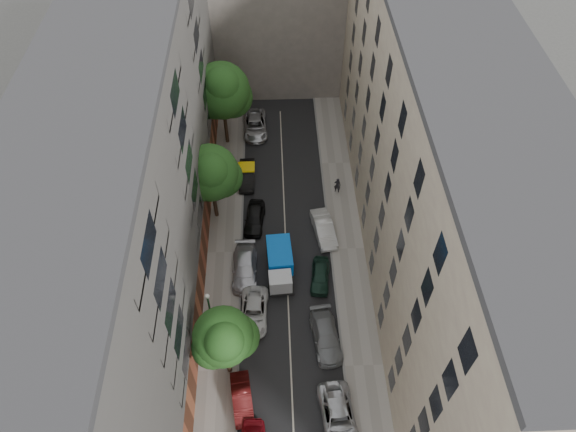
{
  "coord_description": "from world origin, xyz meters",
  "views": [
    {
      "loc": [
        -0.81,
        -27.15,
        37.13
      ],
      "look_at": [
        0.14,
        -0.93,
        6.0
      ],
      "focal_mm": 32.0,
      "sensor_mm": 36.0,
      "label": 1
    }
  ],
  "objects_px": {
    "car_left_4": "(255,218)",
    "car_right_2": "(320,276)",
    "car_left_1": "(242,399)",
    "car_left_5": "(247,175)",
    "car_left_6": "(255,125)",
    "car_right_1": "(326,336)",
    "tree_mid": "(211,175)",
    "car_left_2": "(254,312)",
    "car_right_3": "(324,229)",
    "tree_far": "(223,93)",
    "car_left_3": "(245,268)",
    "tarp_truck": "(280,264)",
    "pedestrian": "(337,185)",
    "lamp_post": "(211,311)",
    "tree_near": "(225,339)",
    "car_right_0": "(338,417)"
  },
  "relations": [
    {
      "from": "car_left_2",
      "to": "car_right_3",
      "type": "distance_m",
      "value": 10.39
    },
    {
      "from": "car_right_2",
      "to": "tree_mid",
      "type": "height_order",
      "value": "tree_mid"
    },
    {
      "from": "tarp_truck",
      "to": "car_right_2",
      "type": "distance_m",
      "value": 3.57
    },
    {
      "from": "car_right_2",
      "to": "lamp_post",
      "type": "xyz_separation_m",
      "value": [
        -8.6,
        -4.99,
        3.27
      ]
    },
    {
      "from": "car_left_4",
      "to": "car_right_2",
      "type": "xyz_separation_m",
      "value": [
        5.6,
        -6.53,
        -0.07
      ]
    },
    {
      "from": "car_left_1",
      "to": "car_left_2",
      "type": "height_order",
      "value": "car_left_2"
    },
    {
      "from": "tarp_truck",
      "to": "car_right_3",
      "type": "xyz_separation_m",
      "value": [
        4.11,
        4.09,
        -0.53
      ]
    },
    {
      "from": "pedestrian",
      "to": "car_left_4",
      "type": "bearing_deg",
      "value": 41.37
    },
    {
      "from": "tree_mid",
      "to": "lamp_post",
      "type": "relative_size",
      "value": 1.37
    },
    {
      "from": "car_right_3",
      "to": "tree_far",
      "type": "xyz_separation_m",
      "value": [
        -9.21,
        12.77,
        5.81
      ]
    },
    {
      "from": "car_left_2",
      "to": "tree_mid",
      "type": "xyz_separation_m",
      "value": [
        -3.5,
        10.67,
        4.97
      ]
    },
    {
      "from": "car_left_6",
      "to": "tree_mid",
      "type": "xyz_separation_m",
      "value": [
        -3.5,
        -12.34,
        4.88
      ]
    },
    {
      "from": "car_left_4",
      "to": "car_left_3",
      "type": "bearing_deg",
      "value": -91.8
    },
    {
      "from": "car_left_2",
      "to": "car_right_2",
      "type": "distance_m",
      "value": 6.49
    },
    {
      "from": "car_left_5",
      "to": "car_left_6",
      "type": "relative_size",
      "value": 0.8
    },
    {
      "from": "car_right_2",
      "to": "lamp_post",
      "type": "bearing_deg",
      "value": -142.28
    },
    {
      "from": "car_left_2",
      "to": "car_left_4",
      "type": "distance_m",
      "value": 9.81
    },
    {
      "from": "tree_mid",
      "to": "tree_far",
      "type": "relative_size",
      "value": 0.86
    },
    {
      "from": "car_left_2",
      "to": "car_right_0",
      "type": "distance_m",
      "value": 10.46
    },
    {
      "from": "car_left_1",
      "to": "tree_far",
      "type": "bearing_deg",
      "value": 86.44
    },
    {
      "from": "car_right_0",
      "to": "tree_far",
      "type": "xyz_separation_m",
      "value": [
        -8.86,
        29.62,
        5.84
      ]
    },
    {
      "from": "car_right_0",
      "to": "tree_mid",
      "type": "distance_m",
      "value": 22.02
    },
    {
      "from": "car_right_0",
      "to": "tree_mid",
      "type": "xyz_separation_m",
      "value": [
        -9.46,
        19.26,
        4.91
      ]
    },
    {
      "from": "car_left_2",
      "to": "car_right_3",
      "type": "bearing_deg",
      "value": 55.67
    },
    {
      "from": "car_left_4",
      "to": "tree_near",
      "type": "bearing_deg",
      "value": -90.37
    },
    {
      "from": "car_right_1",
      "to": "tree_mid",
      "type": "height_order",
      "value": "tree_mid"
    },
    {
      "from": "car_left_1",
      "to": "lamp_post",
      "type": "bearing_deg",
      "value": 104.78
    },
    {
      "from": "car_left_4",
      "to": "lamp_post",
      "type": "xyz_separation_m",
      "value": [
        -3.0,
        -11.52,
        3.2
      ]
    },
    {
      "from": "car_left_4",
      "to": "tree_far",
      "type": "bearing_deg",
      "value": 110.84
    },
    {
      "from": "car_left_1",
      "to": "car_right_3",
      "type": "xyz_separation_m",
      "value": [
        7.11,
        15.25,
        0.1
      ]
    },
    {
      "from": "car_left_5",
      "to": "tree_far",
      "type": "xyz_separation_m",
      "value": [
        -2.1,
        5.62,
        5.85
      ]
    },
    {
      "from": "car_left_6",
      "to": "pedestrian",
      "type": "relative_size",
      "value": 3.05
    },
    {
      "from": "car_left_2",
      "to": "lamp_post",
      "type": "bearing_deg",
      "value": -147.22
    },
    {
      "from": "car_left_1",
      "to": "car_right_2",
      "type": "bearing_deg",
      "value": 50.22
    },
    {
      "from": "tree_far",
      "to": "car_left_1",
      "type": "bearing_deg",
      "value": -85.71
    },
    {
      "from": "car_right_3",
      "to": "pedestrian",
      "type": "relative_size",
      "value": 2.58
    },
    {
      "from": "car_left_1",
      "to": "car_left_3",
      "type": "distance_m",
      "value": 11.2
    },
    {
      "from": "pedestrian",
      "to": "car_right_2",
      "type": "bearing_deg",
      "value": 93.83
    },
    {
      "from": "car_left_2",
      "to": "pedestrian",
      "type": "distance_m",
      "value": 15.62
    },
    {
      "from": "tarp_truck",
      "to": "car_right_3",
      "type": "relative_size",
      "value": 1.13
    },
    {
      "from": "tarp_truck",
      "to": "car_right_3",
      "type": "bearing_deg",
      "value": 41.09
    },
    {
      "from": "car_left_2",
      "to": "car_right_2",
      "type": "xyz_separation_m",
      "value": [
        5.6,
        3.28,
        -0.0
      ]
    },
    {
      "from": "tarp_truck",
      "to": "pedestrian",
      "type": "distance_m",
      "value": 10.91
    },
    {
      "from": "tarp_truck",
      "to": "car_left_1",
      "type": "xyz_separation_m",
      "value": [
        -3.0,
        -11.16,
        -0.63
      ]
    },
    {
      "from": "car_left_5",
      "to": "tree_far",
      "type": "relative_size",
      "value": 0.45
    },
    {
      "from": "car_left_6",
      "to": "car_right_3",
      "type": "distance_m",
      "value": 16.04
    },
    {
      "from": "pedestrian",
      "to": "tree_mid",
      "type": "bearing_deg",
      "value": 30.58
    },
    {
      "from": "car_left_1",
      "to": "car_left_6",
      "type": "relative_size",
      "value": 0.74
    },
    {
      "from": "car_left_5",
      "to": "car_left_6",
      "type": "bearing_deg",
      "value": 84.15
    },
    {
      "from": "car_left_5",
      "to": "car_left_2",
      "type": "bearing_deg",
      "value": -86.87
    }
  ]
}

